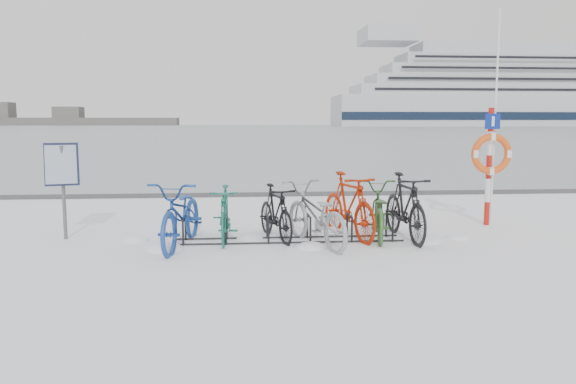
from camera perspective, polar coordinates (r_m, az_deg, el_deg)
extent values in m
plane|color=white|center=(9.86, 0.04, -4.99)|extent=(900.00, 900.00, 0.00)
cube|color=#A0ADB5|center=(164.62, -4.59, 6.50)|extent=(400.00, 298.00, 0.02)
cube|color=#3F3F42|center=(15.66, -1.80, -0.24)|extent=(400.00, 0.25, 0.10)
cylinder|color=black|center=(9.62, -10.62, -4.09)|extent=(0.04, 0.04, 0.44)
cylinder|color=black|center=(10.05, -10.37, -3.60)|extent=(0.04, 0.04, 0.44)
cylinder|color=black|center=(9.79, -10.52, -2.58)|extent=(0.04, 0.44, 0.04)
cylinder|color=black|center=(9.57, -6.32, -4.06)|extent=(0.04, 0.04, 0.44)
cylinder|color=black|center=(10.00, -6.25, -3.57)|extent=(0.04, 0.04, 0.44)
cylinder|color=black|center=(9.75, -6.30, -2.54)|extent=(0.04, 0.44, 0.04)
cylinder|color=black|center=(9.58, -2.00, -4.02)|extent=(0.04, 0.04, 0.44)
cylinder|color=black|center=(10.01, -2.12, -3.53)|extent=(0.04, 0.04, 0.44)
cylinder|color=black|center=(9.75, -2.07, -2.50)|extent=(0.04, 0.44, 0.04)
cylinder|color=black|center=(9.64, 2.29, -3.94)|extent=(0.04, 0.04, 0.44)
cylinder|color=black|center=(10.07, 1.98, -3.46)|extent=(0.04, 0.04, 0.44)
cylinder|color=black|center=(9.81, 2.14, -2.44)|extent=(0.04, 0.44, 0.04)
cylinder|color=black|center=(9.75, 6.50, -3.85)|extent=(0.04, 0.04, 0.44)
cylinder|color=black|center=(10.18, 6.02, -3.38)|extent=(0.04, 0.04, 0.44)
cylinder|color=black|center=(9.93, 6.27, -2.36)|extent=(0.04, 0.44, 0.04)
cylinder|color=black|center=(9.92, 10.59, -3.74)|extent=(0.04, 0.04, 0.44)
cylinder|color=black|center=(10.34, 9.95, -3.29)|extent=(0.04, 0.04, 0.44)
cylinder|color=black|center=(10.09, 10.29, -2.28)|extent=(0.04, 0.44, 0.04)
cylinder|color=black|center=(9.64, 0.16, -5.15)|extent=(4.00, 0.03, 0.03)
cylinder|color=black|center=(10.07, -0.06, -4.61)|extent=(4.00, 0.03, 0.03)
cylinder|color=#595B5E|center=(10.65, -21.84, -0.08)|extent=(0.06, 0.06, 1.66)
cube|color=black|center=(10.57, -22.01, 2.63)|extent=(0.61, 0.35, 0.75)
cube|color=#8C99AD|center=(10.53, -22.08, 2.61)|extent=(0.54, 0.28, 0.67)
cylinder|color=#AE140D|center=(12.01, 19.53, -2.06)|extent=(0.11, 0.11, 0.47)
cylinder|color=silver|center=(11.95, 19.63, 0.17)|extent=(0.11, 0.11, 0.47)
cylinder|color=#AE140D|center=(11.91, 19.73, 2.41)|extent=(0.11, 0.11, 0.47)
cylinder|color=silver|center=(11.88, 19.82, 4.66)|extent=(0.11, 0.11, 0.47)
cylinder|color=#AE140D|center=(11.87, 19.92, 6.93)|extent=(0.11, 0.11, 0.47)
torus|color=#E14D15|center=(11.81, 19.96, 3.66)|extent=(0.82, 0.14, 0.82)
cube|color=navy|center=(11.80, 20.08, 6.76)|extent=(0.30, 0.03, 0.30)
cylinder|color=silver|center=(11.96, 20.29, 7.01)|extent=(0.04, 0.04, 4.27)
cube|color=silver|center=(234.68, 21.37, 7.64)|extent=(133.91, 24.87, 11.48)
cube|color=black|center=(223.50, 22.76, 7.13)|extent=(133.91, 0.30, 2.87)
cube|color=black|center=(245.93, 20.06, 7.21)|extent=(133.91, 0.30, 2.87)
cube|color=silver|center=(234.92, 21.46, 9.51)|extent=(119.56, 22.96, 3.83)
cube|color=silver|center=(235.41, 21.54, 11.37)|extent=(96.61, 20.09, 3.83)
cube|color=silver|center=(236.15, 21.63, 13.22)|extent=(73.65, 17.22, 3.83)
cube|color=silver|center=(220.19, 10.06, 15.33)|extent=(19.13, 19.13, 5.74)
cube|color=black|center=(224.73, 22.83, 10.55)|extent=(105.22, 0.20, 11.48)
cube|color=#505050|center=(283.98, -23.35, 7.24)|extent=(20.00, 10.00, 6.00)
imported|color=navy|center=(9.54, -10.71, -1.99)|extent=(1.10, 2.30, 1.16)
imported|color=#17624F|center=(9.85, -6.43, -2.09)|extent=(0.51, 1.67, 1.00)
imported|color=black|center=(9.96, -1.27, -1.93)|extent=(0.91, 1.74, 1.01)
imported|color=gray|center=(9.50, 2.75, -2.12)|extent=(1.39, 2.20, 1.09)
imported|color=#A61F05|center=(10.15, 6.17, -1.22)|extent=(1.09, 2.09, 1.21)
imported|color=#2F5A2A|center=(10.23, 9.13, -1.71)|extent=(1.04, 2.05, 1.03)
imported|color=black|center=(10.15, 11.79, -1.32)|extent=(0.69, 2.04, 1.21)
ellipsoid|color=white|center=(9.35, 2.36, -5.67)|extent=(0.51, 0.51, 0.18)
ellipsoid|color=white|center=(9.43, -12.32, -5.73)|extent=(0.59, 0.59, 0.21)
ellipsoid|color=white|center=(10.63, 4.63, -4.11)|extent=(0.55, 0.55, 0.19)
ellipsoid|color=white|center=(10.36, 2.16, -4.39)|extent=(0.31, 0.31, 0.11)
ellipsoid|color=white|center=(10.55, 16.78, -4.50)|extent=(0.42, 0.42, 0.15)
ellipsoid|color=white|center=(10.08, -3.91, -4.74)|extent=(0.49, 0.49, 0.17)
ellipsoid|color=white|center=(10.06, 13.63, -4.94)|extent=(0.56, 0.56, 0.20)
ellipsoid|color=white|center=(10.22, -15.16, -4.81)|extent=(0.45, 0.45, 0.16)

